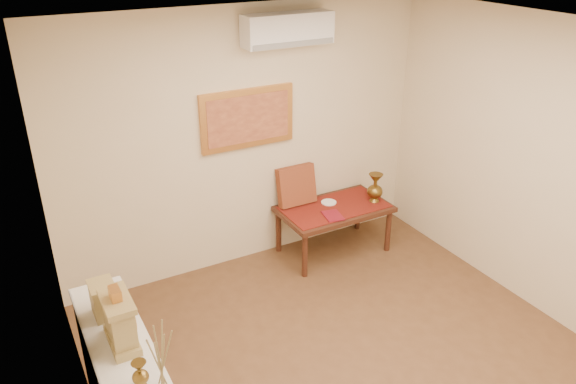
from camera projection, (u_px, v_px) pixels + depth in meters
floor at (371, 384)px, 4.52m from camera, size 4.50×4.50×0.00m
ceiling at (400, 44)px, 3.35m from camera, size 4.50×4.50×0.00m
wall_back at (247, 141)px, 5.72m from camera, size 4.00×0.02×2.70m
wall_left at (90, 328)px, 3.07m from camera, size 0.02×4.50×2.70m
wall_right at (570, 182)px, 4.80m from camera, size 0.02×4.50×2.70m
brass_urn_small at (140, 371)px, 3.14m from camera, size 0.10×0.10×0.22m
table_cloth at (334, 207)px, 6.14m from camera, size 1.14×0.59×0.01m
brass_urn_tall at (375, 185)px, 6.17m from camera, size 0.18×0.18×0.40m
plate at (329, 202)px, 6.21m from camera, size 0.17×0.17×0.01m
menu at (333, 216)px, 5.93m from camera, size 0.22×0.28×0.01m
cushion at (296, 185)px, 6.11m from camera, size 0.43×0.19×0.44m
mantel_clock at (120, 320)px, 3.44m from camera, size 0.17×0.36×0.41m
wooden_chest at (104, 299)px, 3.72m from camera, size 0.16×0.21×0.24m
low_table at (334, 212)px, 6.17m from camera, size 1.20×0.70×0.55m
painting at (248, 118)px, 5.59m from camera, size 1.00×0.06×0.60m
ac_unit at (288, 29)px, 5.31m from camera, size 0.90×0.25×0.30m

